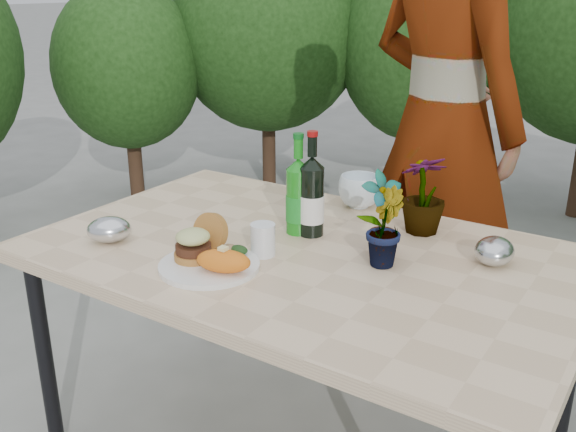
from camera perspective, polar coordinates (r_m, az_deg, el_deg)
The scene contains 17 objects.
patio_table at distance 1.92m, azimuth 1.31°, elevation -4.56°, with size 1.60×1.00×0.75m.
shrub_hedge at distance 3.24m, azimuth 24.05°, elevation 12.51°, with size 6.96×5.10×2.13m.
dinner_plate at distance 1.79m, azimuth -7.01°, elevation -4.41°, with size 0.28×0.28×0.01m, color white.
burger_stack at distance 1.81m, azimuth -8.03°, elevation -2.27°, with size 0.11×0.16×0.11m.
sweet_potato at distance 1.72m, azimuth -5.75°, elevation -4.01°, with size 0.15×0.08×0.06m, color orange.
grilled_veg at distance 1.84m, azimuth -4.76°, elevation -2.97°, with size 0.08×0.05×0.03m.
wine_bottle at distance 1.97m, azimuth 2.12°, elevation 1.64°, with size 0.08×0.08×0.33m.
sparkling_water at distance 1.99m, azimuth 0.90°, elevation 1.67°, with size 0.08×0.08×0.32m.
plastic_cup at distance 1.85m, azimuth -2.24°, elevation -2.12°, with size 0.07×0.07×0.10m, color white.
seedling_left at distance 1.85m, azimuth 8.38°, elevation 0.19°, with size 0.13×0.09×0.25m, color #1F541C.
seedling_mid at distance 1.79m, azimuth 8.52°, elevation -0.98°, with size 0.12×0.10×0.22m, color #1E551D.
seedling_right at distance 2.03m, azimuth 11.98°, elevation 1.91°, with size 0.14×0.14×0.25m, color #20571E.
blue_bowl at distance 2.25m, azimuth 6.36°, elevation 2.20°, with size 0.14×0.14×0.11m, color silver.
foil_packet_left at distance 2.02m, azimuth -15.62°, elevation -1.17°, with size 0.13×0.11×0.08m, color silver.
foil_packet_right at distance 1.88m, azimuth 17.88°, elevation -2.97°, with size 0.13×0.11×0.08m, color #B6B9BD.
person at distance 2.56m, azimuth 13.48°, elevation 7.98°, with size 0.71×0.47×1.96m, color #A07150.
terracotta_pot at distance 4.40m, azimuth -0.28°, elevation 1.27°, with size 0.17×0.17×0.14m.
Camera 1 is at (0.92, -1.48, 1.50)m, focal length 40.00 mm.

